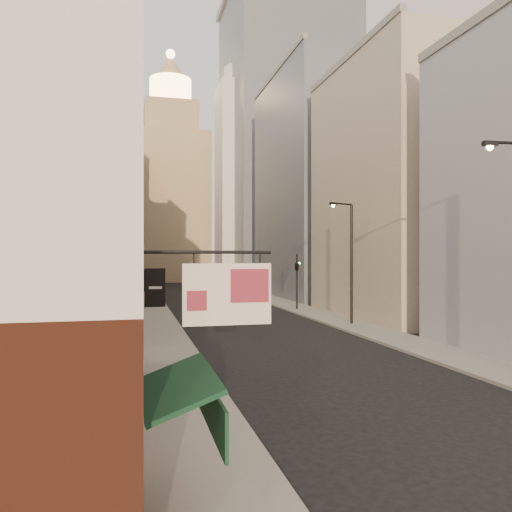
{
  "coord_description": "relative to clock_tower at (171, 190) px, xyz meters",
  "views": [
    {
      "loc": [
        -8.14,
        -5.73,
        4.83
      ],
      "look_at": [
        -0.83,
        23.77,
        4.83
      ],
      "focal_mm": 35.0,
      "sensor_mm": 36.0,
      "label": 1
    }
  ],
  "objects": [
    {
      "name": "highrise",
      "position": [
        19.0,
        -14.0,
        8.02
      ],
      "size": [
        21.0,
        23.0,
        51.2
      ],
      "color": "gray",
      "rests_on": "ground"
    },
    {
      "name": "white_tower",
      "position": [
        11.0,
        -14.0,
        0.97
      ],
      "size": [
        8.0,
        8.0,
        41.5
      ],
      "color": "silver",
      "rests_on": "ground"
    },
    {
      "name": "sidewalk_right",
      "position": [
        7.5,
        -37.0,
        -17.56
      ],
      "size": [
        3.0,
        140.0,
        0.15
      ],
      "primitive_type": "cube",
      "color": "gray",
      "rests_on": "ground"
    },
    {
      "name": "left_bldg_wingrid",
      "position": [
        -11.0,
        -12.0,
        -5.63
      ],
      "size": [
        8.0,
        20.0,
        24.0
      ],
      "primitive_type": "cube",
      "color": "gray",
      "rests_on": "ground"
    },
    {
      "name": "near_building_left",
      "position": [
        -9.99,
        -83.0,
        -11.61
      ],
      "size": [
        8.3,
        23.04,
        12.3
      ],
      "color": "#582718",
      "rests_on": "ground"
    },
    {
      "name": "sidewalk_left",
      "position": [
        -5.5,
        -37.0,
        -17.56
      ],
      "size": [
        3.0,
        140.0,
        0.15
      ],
      "primitive_type": "cube",
      "color": "gray",
      "rests_on": "ground"
    },
    {
      "name": "clock_tower",
      "position": [
        0.0,
        0.0,
        0.0
      ],
      "size": [
        14.0,
        14.0,
        44.9
      ],
      "color": "#A1855B",
      "rests_on": "ground"
    },
    {
      "name": "traffic_light_right",
      "position": [
        6.99,
        -55.77,
        -13.8
      ],
      "size": [
        0.76,
        0.76,
        5.0
      ],
      "rotation": [
        0.0,
        0.0,
        3.51
      ],
      "color": "black",
      "rests_on": "ground"
    },
    {
      "name": "left_bldg_grey",
      "position": [
        -11.0,
        -50.0,
        -7.63
      ],
      "size": [
        8.0,
        16.0,
        20.0
      ],
      "primitive_type": "cube",
      "color": "#98989D",
      "rests_on": "ground"
    },
    {
      "name": "right_bldg_wingrid",
      "position": [
        13.0,
        -42.0,
        -4.63
      ],
      "size": [
        8.0,
        20.0,
        26.0
      ],
      "primitive_type": "cube",
      "color": "gray",
      "rests_on": "ground"
    },
    {
      "name": "streetlamp_mid",
      "position": [
        7.39,
        -65.94,
        -12.82
      ],
      "size": [
        2.07,
        1.06,
        8.44
      ],
      "rotation": [
        0.0,
        0.0,
        0.42
      ],
      "color": "black",
      "rests_on": "ground"
    },
    {
      "name": "left_bldg_tan",
      "position": [
        -11.0,
        -32.0,
        -9.13
      ],
      "size": [
        8.0,
        18.0,
        17.0
      ],
      "primitive_type": "cube",
      "color": "#A1855B",
      "rests_on": "ground"
    },
    {
      "name": "right_bldg_beige",
      "position": [
        13.0,
        -62.0,
        -7.63
      ],
      "size": [
        8.0,
        16.0,
        20.0
      ],
      "primitive_type": "cube",
      "color": "gray",
      "rests_on": "ground"
    },
    {
      "name": "left_bldg_beige",
      "position": [
        -11.0,
        -66.0,
        -9.63
      ],
      "size": [
        8.0,
        12.0,
        16.0
      ],
      "primitive_type": "cube",
      "color": "gray",
      "rests_on": "ground"
    }
  ]
}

